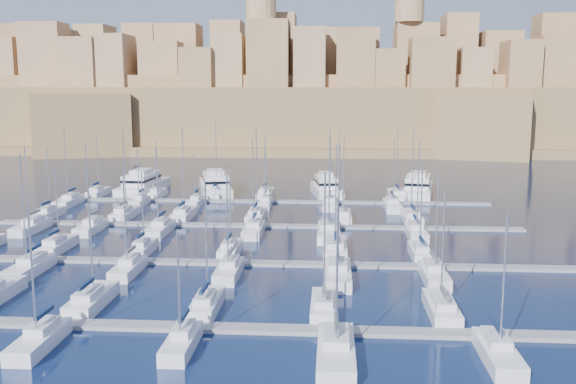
# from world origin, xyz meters

# --- Properties ---
(ground) EXTENTS (600.00, 600.00, 0.00)m
(ground) POSITION_xyz_m (0.00, 0.00, 0.00)
(ground) COLOR black
(ground) RESTS_ON ground
(pontoon_near) EXTENTS (84.00, 2.00, 0.40)m
(pontoon_near) POSITION_xyz_m (0.00, -34.00, 0.20)
(pontoon_near) COLOR slate
(pontoon_near) RESTS_ON ground
(pontoon_mid_near) EXTENTS (84.00, 2.00, 0.40)m
(pontoon_mid_near) POSITION_xyz_m (0.00, -12.00, 0.20)
(pontoon_mid_near) COLOR slate
(pontoon_mid_near) RESTS_ON ground
(pontoon_mid_far) EXTENTS (84.00, 2.00, 0.40)m
(pontoon_mid_far) POSITION_xyz_m (0.00, 10.00, 0.20)
(pontoon_mid_far) COLOR slate
(pontoon_mid_far) RESTS_ON ground
(pontoon_far) EXTENTS (84.00, 2.00, 0.40)m
(pontoon_far) POSITION_xyz_m (0.00, 32.00, 0.20)
(pontoon_far) COLOR slate
(pontoon_far) RESTS_ON ground
(sailboat_2) EXTENTS (2.73, 9.10, 14.07)m
(sailboat_2) POSITION_xyz_m (-12.19, -28.56, 0.74)
(sailboat_2) COLOR silver
(sailboat_2) RESTS_ON ground
(sailboat_3) EXTENTS (2.45, 8.18, 13.01)m
(sailboat_3) POSITION_xyz_m (-0.27, -29.02, 0.73)
(sailboat_3) COLOR silver
(sailboat_3) RESTS_ON ground
(sailboat_4) EXTENTS (2.51, 8.38, 14.32)m
(sailboat_4) POSITION_xyz_m (11.39, -28.92, 0.74)
(sailboat_4) COLOR silver
(sailboat_4) RESTS_ON ground
(sailboat_5) EXTENTS (2.64, 8.82, 12.77)m
(sailboat_5) POSITION_xyz_m (22.87, -28.70, 0.73)
(sailboat_5) COLOR silver
(sailboat_5) RESTS_ON ground
(sailboat_8) EXTENTS (2.48, 8.26, 12.80)m
(sailboat_8) POSITION_xyz_m (-12.77, -39.02, 0.73)
(sailboat_8) COLOR silver
(sailboat_8) RESTS_ON ground
(sailboat_9) EXTENTS (2.24, 7.46, 10.62)m
(sailboat_9) POSITION_xyz_m (-0.53, -38.63, 0.70)
(sailboat_9) COLOR silver
(sailboat_9) RESTS_ON ground
(sailboat_10) EXTENTS (3.02, 10.06, 13.49)m
(sailboat_10) POSITION_xyz_m (12.52, -39.91, 0.75)
(sailboat_10) COLOR silver
(sailboat_10) RESTS_ON ground
(sailboat_11) EXTENTS (2.55, 8.48, 12.62)m
(sailboat_11) POSITION_xyz_m (25.68, -39.13, 0.73)
(sailboat_11) COLOR silver
(sailboat_11) RESTS_ON ground
(sailboat_13) EXTENTS (2.60, 8.67, 11.77)m
(sailboat_13) POSITION_xyz_m (-25.21, -6.78, 0.72)
(sailboat_13) COLOR silver
(sailboat_13) RESTS_ON ground
(sailboat_14) EXTENTS (2.25, 7.51, 11.43)m
(sailboat_14) POSITION_xyz_m (-13.16, -7.34, 0.71)
(sailboat_14) COLOR silver
(sailboat_14) RESTS_ON ground
(sailboat_15) EXTENTS (2.39, 7.97, 12.37)m
(sailboat_15) POSITION_xyz_m (-1.39, -7.12, 0.72)
(sailboat_15) COLOR silver
(sailboat_15) RESTS_ON ground
(sailboat_16) EXTENTS (3.08, 10.25, 14.85)m
(sailboat_16) POSITION_xyz_m (12.59, -6.00, 0.76)
(sailboat_16) COLOR silver
(sailboat_16) RESTS_ON ground
(sailboat_17) EXTENTS (2.41, 8.03, 12.96)m
(sailboat_17) POSITION_xyz_m (23.67, -7.09, 0.73)
(sailboat_17) COLOR silver
(sailboat_17) RESTS_ON ground
(sailboat_19) EXTENTS (2.82, 9.38, 14.81)m
(sailboat_19) POSITION_xyz_m (-23.95, -17.58, 0.75)
(sailboat_19) COLOR silver
(sailboat_19) RESTS_ON ground
(sailboat_20) EXTENTS (2.44, 8.12, 13.52)m
(sailboat_20) POSITION_xyz_m (-12.10, -16.95, 0.73)
(sailboat_20) COLOR silver
(sailboat_20) RESTS_ON ground
(sailboat_21) EXTENTS (2.57, 8.56, 12.54)m
(sailboat_21) POSITION_xyz_m (0.06, -17.17, 0.73)
(sailboat_21) COLOR silver
(sailboat_21) RESTS_ON ground
(sailboat_22) EXTENTS (3.04, 10.12, 16.47)m
(sailboat_22) POSITION_xyz_m (12.83, -17.94, 0.77)
(sailboat_22) COLOR silver
(sailboat_22) RESTS_ON ground
(sailboat_23) EXTENTS (2.62, 8.75, 12.80)m
(sailboat_23) POSITION_xyz_m (23.91, -17.26, 0.73)
(sailboat_23) COLOR silver
(sailboat_23) RESTS_ON ground
(sailboat_24) EXTENTS (2.43, 8.11, 12.31)m
(sailboat_24) POSITION_xyz_m (-36.13, 14.95, 0.72)
(sailboat_24) COLOR silver
(sailboat_24) RESTS_ON ground
(sailboat_25) EXTENTS (2.82, 9.41, 15.51)m
(sailboat_25) POSITION_xyz_m (-23.09, 15.59, 0.76)
(sailboat_25) COLOR silver
(sailboat_25) RESTS_ON ground
(sailboat_26) EXTENTS (2.87, 9.56, 15.61)m
(sailboat_26) POSITION_xyz_m (-12.99, 15.66, 0.76)
(sailboat_26) COLOR silver
(sailboat_26) RESTS_ON ground
(sailboat_27) EXTENTS (2.83, 9.42, 15.99)m
(sailboat_27) POSITION_xyz_m (-0.55, 15.59, 0.76)
(sailboat_27) COLOR silver
(sailboat_27) RESTS_ON ground
(sailboat_28) EXTENTS (2.70, 9.00, 14.33)m
(sailboat_28) POSITION_xyz_m (13.98, 15.39, 0.75)
(sailboat_28) COLOR silver
(sailboat_28) RESTS_ON ground
(sailboat_29) EXTENTS (2.90, 9.66, 15.89)m
(sailboat_29) POSITION_xyz_m (25.30, 15.71, 0.76)
(sailboat_29) COLOR silver
(sailboat_29) RESTS_ON ground
(sailboat_30) EXTENTS (2.80, 9.33, 13.60)m
(sailboat_30) POSITION_xyz_m (-34.25, 4.45, 0.74)
(sailboat_30) COLOR silver
(sailboat_30) RESTS_ON ground
(sailboat_31) EXTENTS (2.61, 8.69, 14.19)m
(sailboat_31) POSITION_xyz_m (-24.94, 4.77, 0.74)
(sailboat_31) COLOR silver
(sailboat_31) RESTS_ON ground
(sailboat_32) EXTENTS (2.85, 9.50, 13.55)m
(sailboat_32) POSITION_xyz_m (-14.07, 4.37, 0.74)
(sailboat_32) COLOR silver
(sailboat_32) RESTS_ON ground
(sailboat_33) EXTENTS (2.69, 8.95, 14.72)m
(sailboat_33) POSITION_xyz_m (0.35, 4.64, 0.75)
(sailboat_33) COLOR silver
(sailboat_33) RESTS_ON ground
(sailboat_34) EXTENTS (3.26, 10.86, 16.36)m
(sailboat_34) POSITION_xyz_m (11.68, 3.70, 0.78)
(sailboat_34) COLOR silver
(sailboat_34) RESTS_ON ground
(sailboat_35) EXTENTS (2.66, 8.88, 14.79)m
(sailboat_35) POSITION_xyz_m (24.65, 4.67, 0.75)
(sailboat_35) COLOR silver
(sailboat_35) RESTS_ON ground
(sailboat_36) EXTENTS (2.49, 8.29, 13.12)m
(sailboat_36) POSITION_xyz_m (-35.74, 37.04, 0.73)
(sailboat_36) COLOR silver
(sailboat_36) RESTS_ON ground
(sailboat_37) EXTENTS (2.31, 7.69, 12.08)m
(sailboat_37) POSITION_xyz_m (-23.34, 36.75, 0.72)
(sailboat_37) COLOR silver
(sailboat_37) RESTS_ON ground
(sailboat_38) EXTENTS (2.66, 8.86, 15.36)m
(sailboat_38) POSITION_xyz_m (-11.28, 37.32, 0.76)
(sailboat_38) COLOR silver
(sailboat_38) RESTS_ON ground
(sailboat_39) EXTENTS (2.86, 9.55, 12.78)m
(sailboat_39) POSITION_xyz_m (-1.33, 37.65, 0.74)
(sailboat_39) COLOR silver
(sailboat_39) RESTS_ON ground
(sailboat_40) EXTENTS (2.56, 8.53, 13.53)m
(sailboat_40) POSITION_xyz_m (13.37, 37.15, 0.74)
(sailboat_40) COLOR silver
(sailboat_40) RESTS_ON ground
(sailboat_41) EXTENTS (2.93, 9.78, 14.55)m
(sailboat_41) POSITION_xyz_m (24.95, 37.77, 0.75)
(sailboat_41) COLOR silver
(sailboat_41) RESTS_ON ground
(sailboat_42) EXTENTS (2.75, 9.17, 15.15)m
(sailboat_42) POSITION_xyz_m (-37.43, 26.53, 0.75)
(sailboat_42) COLOR silver
(sailboat_42) RESTS_ON ground
(sailboat_43) EXTENTS (2.15, 7.16, 11.38)m
(sailboat_43) POSITION_xyz_m (-24.11, 27.52, 0.71)
(sailboat_43) COLOR silver
(sailboat_43) RESTS_ON ground
(sailboat_44) EXTENTS (2.17, 7.24, 10.40)m
(sailboat_44) POSITION_xyz_m (-13.46, 27.48, 0.70)
(sailboat_44) COLOR silver
(sailboat_44) RESTS_ON ground
(sailboat_45) EXTENTS (2.24, 7.47, 11.47)m
(sailboat_45) POSITION_xyz_m (-0.29, 27.36, 0.71)
(sailboat_45) COLOR silver
(sailboat_45) RESTS_ON ground
(sailboat_46) EXTENTS (2.57, 8.58, 13.23)m
(sailboat_46) POSITION_xyz_m (11.73, 26.82, 0.73)
(sailboat_46) COLOR silver
(sailboat_46) RESTS_ON ground
(sailboat_47) EXTENTS (2.88, 9.58, 13.12)m
(sailboat_47) POSITION_xyz_m (23.14, 26.33, 0.74)
(sailboat_47) COLOR silver
(sailboat_47) RESTS_ON ground
(motor_yacht_a) EXTENTS (7.03, 19.43, 5.25)m
(motor_yacht_a) POSITION_xyz_m (-28.04, 42.67, 1.73)
(motor_yacht_a) COLOR silver
(motor_yacht_a) RESTS_ON ground
(motor_yacht_b) EXTENTS (10.32, 20.04, 5.25)m
(motor_yacht_b) POSITION_xyz_m (-12.46, 42.74, 1.73)
(motor_yacht_b) COLOR silver
(motor_yacht_b) RESTS_ON ground
(motor_yacht_c) EXTENTS (6.57, 15.22, 5.25)m
(motor_yacht_c) POSITION_xyz_m (10.78, 40.58, 1.73)
(motor_yacht_c) COLOR silver
(motor_yacht_c) RESTS_ON ground
(motor_yacht_d) EXTENTS (8.67, 19.07, 5.25)m
(motor_yacht_d) POSITION_xyz_m (29.78, 42.34, 1.73)
(motor_yacht_d) COLOR silver
(motor_yacht_d) RESTS_ON ground
(fortified_city) EXTENTS (460.00, 108.95, 59.52)m
(fortified_city) POSITION_xyz_m (-0.19, 155.26, 14.74)
(fortified_city) COLOR olive
(fortified_city) RESTS_ON ground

